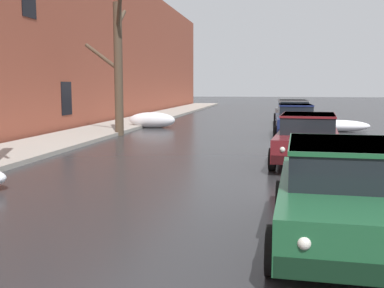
{
  "coord_description": "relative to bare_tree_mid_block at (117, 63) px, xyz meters",
  "views": [
    {
      "loc": [
        1.73,
        1.15,
        2.21
      ],
      "look_at": [
        -0.21,
        12.0,
        0.85
      ],
      "focal_mm": 44.04,
      "sensor_mm": 36.0,
      "label": 1
    }
  ],
  "objects": [
    {
      "name": "brick_townhouse_facade",
      "position": [
        -3.31,
        -3.43,
        1.59
      ],
      "size": [
        0.63,
        80.0,
        9.68
      ],
      "color": "#9E4C38",
      "rests_on": "ground"
    },
    {
      "name": "sedan_grey_parked_far_down_block",
      "position": [
        7.95,
        7.15,
        -2.49
      ],
      "size": [
        2.17,
        4.22,
        1.42
      ],
      "color": "slate",
      "rests_on": "ground"
    },
    {
      "name": "bare_tree_mid_block",
      "position": [
        0.0,
        0.0,
        0.0
      ],
      "size": [
        2.86,
        2.91,
        6.58
      ],
      "color": "#4C3D2D",
      "rests_on": "ground"
    },
    {
      "name": "sedan_darkblue_parked_kerbside_mid",
      "position": [
        7.82,
        0.65,
        -2.49
      ],
      "size": [
        1.89,
        4.39,
        1.42
      ],
      "color": "navy",
      "rests_on": "ground"
    },
    {
      "name": "snow_bank_along_left_kerb",
      "position": [
        10.02,
        3.5,
        -2.97
      ],
      "size": [
        2.97,
        1.02,
        0.57
      ],
      "color": "white",
      "rests_on": "ground"
    },
    {
      "name": "sedan_maroon_parked_kerbside_close",
      "position": [
        7.91,
        -6.59,
        -2.49
      ],
      "size": [
        2.16,
        4.52,
        1.42
      ],
      "color": "maroon",
      "rests_on": "ground"
    },
    {
      "name": "left_sidewalk_slab",
      "position": [
        -1.38,
        -3.43,
        -3.17
      ],
      "size": [
        2.86,
        80.0,
        0.15
      ],
      "primitive_type": "cube",
      "color": "#A8A399",
      "rests_on": "ground"
    },
    {
      "name": "snow_bank_along_right_kerb",
      "position": [
        0.5,
        3.94,
        -2.86
      ],
      "size": [
        2.51,
        0.93,
        0.83
      ],
      "color": "white",
      "rests_on": "ground"
    },
    {
      "name": "sedan_green_approaching_near_lane",
      "position": [
        7.97,
        -13.55,
        -2.49
      ],
      "size": [
        2.13,
        4.39,
        1.42
      ],
      "color": "#1E5633",
      "rests_on": "ground"
    }
  ]
}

